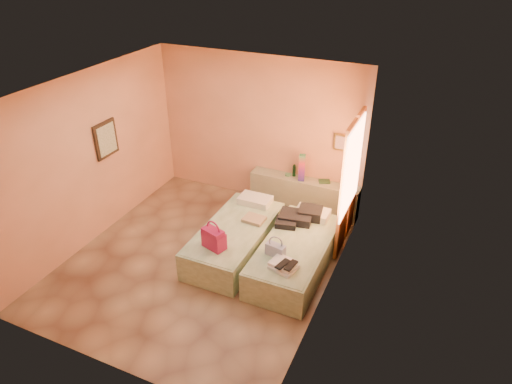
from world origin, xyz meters
TOP-DOWN VIEW (x-y plane):
  - ground at (0.00, 0.00)m, footprint 4.50×4.50m
  - room_walls at (0.21, 0.57)m, footprint 4.02×4.51m
  - headboard_ledge at (0.98, 2.10)m, footprint 2.05×0.30m
  - bed_left at (0.39, 0.41)m, footprint 0.90×2.00m
  - bed_right at (1.42, 0.40)m, footprint 0.90×2.00m
  - water_bottle at (0.75, 2.17)m, footprint 0.08×0.08m
  - rainbow_box at (0.92, 2.07)m, footprint 0.14×0.14m
  - small_dish at (0.64, 2.13)m, footprint 0.15×0.15m
  - green_book at (1.33, 2.16)m, footprint 0.24×0.21m
  - flower_vase at (1.71, 2.14)m, footprint 0.24×0.24m
  - magenta_handbag at (0.35, -0.20)m, footprint 0.39×0.29m
  - khaki_garment at (0.60, 0.69)m, footprint 0.35×0.29m
  - clothes_pile at (1.26, 0.97)m, footprint 0.70×0.70m
  - blue_handbag at (1.26, -0.01)m, footprint 0.31×0.17m
  - towel_stack at (1.47, -0.24)m, footprint 0.41×0.37m
  - sandal_pair at (1.53, -0.29)m, footprint 0.24×0.29m

SIDE VIEW (x-z plane):
  - ground at x=0.00m, z-range 0.00..0.00m
  - bed_left at x=0.39m, z-range 0.00..0.50m
  - bed_right at x=1.42m, z-range 0.00..0.50m
  - headboard_ledge at x=0.98m, z-range 0.00..0.65m
  - khaki_garment at x=0.60m, z-range 0.50..0.56m
  - towel_stack at x=1.47m, z-range 0.50..0.60m
  - clothes_pile at x=1.26m, z-range 0.50..0.67m
  - blue_handbag at x=1.26m, z-range 0.50..0.69m
  - sandal_pair at x=1.53m, z-range 0.60..0.63m
  - magenta_handbag at x=0.35m, z-range 0.50..0.83m
  - small_dish at x=0.64m, z-range 0.65..0.68m
  - green_book at x=1.33m, z-range 0.65..0.68m
  - water_bottle at x=0.75m, z-range 0.65..0.87m
  - flower_vase at x=1.71m, z-range 0.65..0.90m
  - rainbow_box at x=0.92m, z-range 0.65..1.15m
  - room_walls at x=0.21m, z-range 0.38..3.19m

